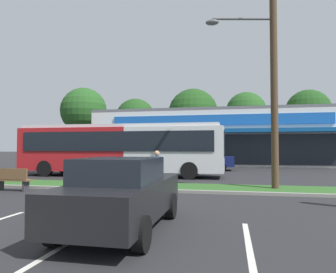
# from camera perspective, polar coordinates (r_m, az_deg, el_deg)

# --- Properties ---
(grass_median) EXTENTS (56.00, 2.20, 0.12)m
(grass_median) POSITION_cam_1_polar(r_m,az_deg,el_deg) (13.83, 0.80, -9.34)
(grass_median) COLOR #2D5B23
(grass_median) RESTS_ON ground_plane
(curb_lip) EXTENTS (56.00, 0.24, 0.12)m
(curb_lip) POSITION_cam_1_polar(r_m,az_deg,el_deg) (12.64, -0.26, -10.03)
(curb_lip) COLOR gray
(curb_lip) RESTS_ON ground_plane
(parking_stripe_1) EXTENTS (0.12, 4.80, 0.01)m
(parking_stripe_1) POSITION_cam_1_polar(r_m,az_deg,el_deg) (5.80, -22.04, -20.08)
(parking_stripe_1) COLOR silver
(parking_stripe_1) RESTS_ON ground_plane
(parking_stripe_2) EXTENTS (0.12, 4.80, 0.01)m
(parking_stripe_2) POSITION_cam_1_polar(r_m,az_deg,el_deg) (5.53, 15.14, -21.09)
(parking_stripe_2) COLOR silver
(parking_stripe_2) RESTS_ON ground_plane
(storefront_building) EXTENTS (25.76, 14.25, 5.72)m
(storefront_building) POSITION_cam_1_polar(r_m,az_deg,el_deg) (35.96, 9.54, -0.35)
(storefront_building) COLOR silver
(storefront_building) RESTS_ON ground_plane
(tree_far_left) EXTENTS (6.97, 6.97, 10.95)m
(tree_far_left) POSITION_cam_1_polar(r_m,az_deg,el_deg) (49.03, -15.32, 4.62)
(tree_far_left) COLOR #473323
(tree_far_left) RESTS_ON ground_plane
(tree_left) EXTENTS (5.90, 5.90, 9.06)m
(tree_left) POSITION_cam_1_polar(r_m,az_deg,el_deg) (46.01, -6.03, 3.29)
(tree_left) COLOR #473323
(tree_left) RESTS_ON ground_plane
(tree_mid_left) EXTENTS (7.51, 7.51, 10.71)m
(tree_mid_left) POSITION_cam_1_polar(r_m,az_deg,el_deg) (46.88, 4.66, 4.23)
(tree_mid_left) COLOR #473323
(tree_mid_left) RESTS_ON ground_plane
(tree_mid) EXTENTS (5.69, 5.69, 9.59)m
(tree_mid) POSITION_cam_1_polar(r_m,az_deg,el_deg) (44.68, 14.24, 4.32)
(tree_mid) COLOR #473323
(tree_mid) RESTS_ON ground_plane
(tree_mid_right) EXTENTS (6.02, 6.02, 9.65)m
(tree_mid_right) POSITION_cam_1_polar(r_m,az_deg,el_deg) (45.94, 24.51, 4.15)
(tree_mid_right) COLOR #473323
(tree_mid_right) RESTS_ON ground_plane
(utility_pole) EXTENTS (3.14, 2.38, 10.10)m
(utility_pole) POSITION_cam_1_polar(r_m,az_deg,el_deg) (14.06, 18.43, 12.83)
(utility_pole) COLOR #4C3826
(utility_pole) RESTS_ON ground_plane
(city_bus) EXTENTS (13.04, 2.74, 3.25)m
(city_bus) POSITION_cam_1_polar(r_m,az_deg,el_deg) (19.80, -8.76, -2.16)
(city_bus) COLOR #AD191E
(city_bus) RESTS_ON ground_plane
(bus_stop_bench) EXTENTS (1.60, 0.45, 0.95)m
(bus_stop_bench) POSITION_cam_1_polar(r_m,az_deg,el_deg) (14.53, -26.93, -7.01)
(bus_stop_bench) COLOR brown
(bus_stop_bench) RESTS_ON ground_plane
(car_0) EXTENTS (4.78, 1.92, 1.60)m
(car_0) POSITION_cam_1_polar(r_m,az_deg,el_deg) (24.96, 6.54, -4.33)
(car_0) COLOR navy
(car_0) RESTS_ON ground_plane
(car_2) EXTENTS (4.47, 1.89, 1.47)m
(car_2) POSITION_cam_1_polar(r_m,az_deg,el_deg) (27.65, -14.55, -4.19)
(car_2) COLOR black
(car_2) RESTS_ON ground_plane
(car_4) EXTENTS (1.87, 4.24, 1.59)m
(car_4) POSITION_cam_1_polar(r_m,az_deg,el_deg) (6.94, -8.52, -10.38)
(car_4) COLOR black
(car_4) RESTS_ON ground_plane
(pedestrian_mid) EXTENTS (0.34, 0.34, 1.70)m
(pedestrian_mid) POSITION_cam_1_polar(r_m,az_deg,el_deg) (11.93, -2.08, -6.67)
(pedestrian_mid) COLOR #47423D
(pedestrian_mid) RESTS_ON ground_plane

